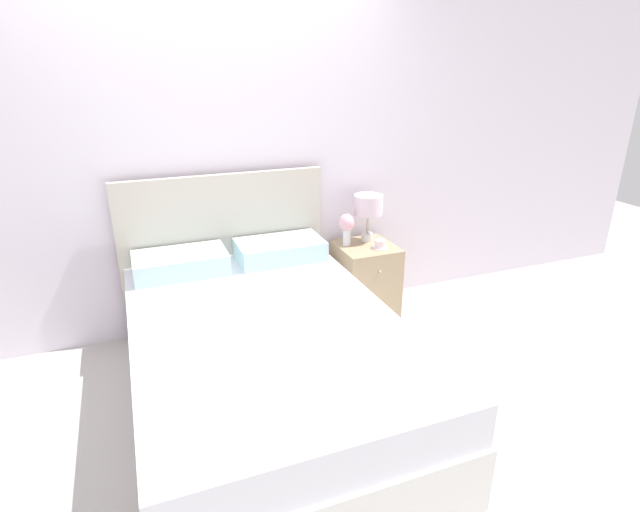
{
  "coord_description": "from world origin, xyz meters",
  "views": [
    {
      "loc": [
        -0.6,
        -3.45,
        1.9
      ],
      "look_at": [
        0.52,
        -0.59,
        0.7
      ],
      "focal_mm": 28.0,
      "sensor_mm": 36.0,
      "label": 1
    }
  ],
  "objects": [
    {
      "name": "ground_plane",
      "position": [
        0.0,
        0.0,
        0.0
      ],
      "size": [
        12.0,
        12.0,
        0.0
      ],
      "primitive_type": "plane",
      "color": "#BCB7B2"
    },
    {
      "name": "table_lamp",
      "position": [
        1.09,
        -0.15,
        0.86
      ],
      "size": [
        0.22,
        0.22,
        0.37
      ],
      "color": "white",
      "rests_on": "nightstand"
    },
    {
      "name": "teacup",
      "position": [
        1.11,
        -0.33,
        0.61
      ],
      "size": [
        0.13,
        0.13,
        0.06
      ],
      "color": "white",
      "rests_on": "nightstand"
    },
    {
      "name": "wall_back",
      "position": [
        0.0,
        0.07,
        1.3
      ],
      "size": [
        8.0,
        0.06,
        2.6
      ],
      "color": "white",
      "rests_on": "ground_plane"
    },
    {
      "name": "bed",
      "position": [
        0.0,
        -1.01,
        0.31
      ],
      "size": [
        1.47,
        2.16,
        1.17
      ],
      "color": "white",
      "rests_on": "ground_plane"
    },
    {
      "name": "flower_vase",
      "position": [
        0.9,
        -0.18,
        0.74
      ],
      "size": [
        0.13,
        0.13,
        0.25
      ],
      "color": "white",
      "rests_on": "nightstand"
    },
    {
      "name": "nightstand",
      "position": [
        1.03,
        -0.24,
        0.29
      ],
      "size": [
        0.43,
        0.47,
        0.58
      ],
      "color": "tan",
      "rests_on": "ground_plane"
    }
  ]
}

